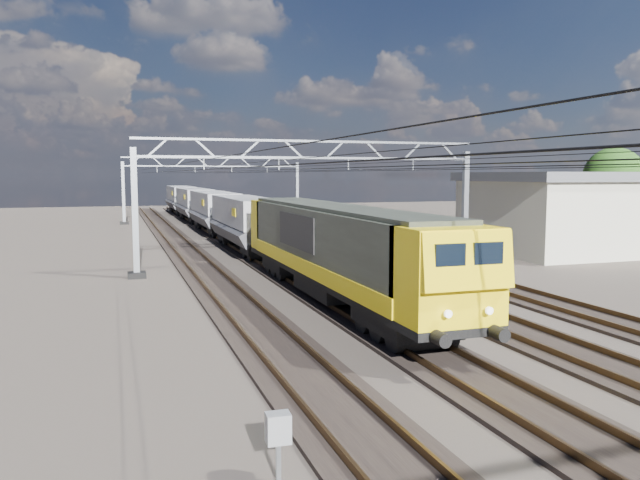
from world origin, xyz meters
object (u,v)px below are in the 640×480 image
object	(u,v)px
hopper_wagon_fourth	(181,197)
catenary_gantry_far	(214,187)
hopper_wagon_mid	(214,208)
industrial_shed	(607,211)
catenary_gantry_mid	(314,199)
hopper_wagon_lead	(246,219)
trackside_cabinet	(278,430)
locomotive	(334,246)
hopper_wagon_third	(194,202)
tree_far	(618,180)

from	to	relation	value
hopper_wagon_fourth	catenary_gantry_far	bearing A→B (deg)	-82.59
hopper_wagon_mid	industrial_shed	xyz separation A→B (m)	(24.00, -20.99, 0.49)
catenary_gantry_mid	catenary_gantry_far	xyz separation A→B (m)	(0.00, 36.00, 0.00)
hopper_wagon_lead	trackside_cabinet	xyz separation A→B (m)	(-5.99, -31.65, -1.29)
locomotive	hopper_wagon_lead	xyz separation A→B (m)	(-0.00, 17.70, -0.09)
hopper_wagon_third	industrial_shed	size ratio (longest dim) A/B	0.70
hopper_wagon_third	industrial_shed	bearing A→B (deg)	-55.70
hopper_wagon_mid	hopper_wagon_fourth	bearing A→B (deg)	90.00
hopper_wagon_lead	tree_far	xyz separation A→B (m)	(32.32, 1.00, 2.58)
locomotive	hopper_wagon_third	distance (m)	46.10
hopper_wagon_lead	locomotive	bearing A→B (deg)	-90.00
locomotive	trackside_cabinet	world-z (taller)	locomotive
industrial_shed	trackside_cabinet	bearing A→B (deg)	-140.34
catenary_gantry_far	hopper_wagon_lead	bearing A→B (deg)	-94.20
hopper_wagon_mid	trackside_cabinet	size ratio (longest dim) A/B	10.53
trackside_cabinet	tree_far	size ratio (longest dim) A/B	0.16
catenary_gantry_mid	trackside_cabinet	size ratio (longest dim) A/B	16.11
catenary_gantry_far	hopper_wagon_fourth	size ratio (longest dim) A/B	1.53
catenary_gantry_mid	hopper_wagon_fourth	size ratio (longest dim) A/B	1.53
hopper_wagon_third	locomotive	bearing A→B (deg)	-90.00
catenary_gantry_far	industrial_shed	xyz separation A→B (m)	(22.00, -34.00, -1.18)
hopper_wagon_third	trackside_cabinet	world-z (taller)	hopper_wagon_third
hopper_wagon_third	tree_far	distance (m)	42.45
industrial_shed	tree_far	bearing A→B (deg)	43.12
locomotive	tree_far	distance (m)	37.42
catenary_gantry_mid	catenary_gantry_far	bearing A→B (deg)	90.00
tree_far	catenary_gantry_far	bearing A→B (deg)	139.15
hopper_wagon_lead	tree_far	bearing A→B (deg)	1.77
catenary_gantry_far	hopper_wagon_mid	distance (m)	13.27
catenary_gantry_mid	hopper_wagon_third	world-z (taller)	catenary_gantry_mid
catenary_gantry_mid	hopper_wagon_lead	xyz separation A→B (m)	(-2.00, 8.79, -1.67)
catenary_gantry_mid	hopper_wagon_mid	world-z (taller)	catenary_gantry_mid
catenary_gantry_far	hopper_wagon_lead	xyz separation A→B (m)	(-2.00, -27.21, -1.67)
hopper_wagon_lead	hopper_wagon_fourth	bearing A→B (deg)	90.00
catenary_gantry_mid	hopper_wagon_mid	xyz separation A→B (m)	(-2.00, 22.99, -1.67)
locomotive	tree_far	size ratio (longest dim) A/B	2.79
hopper_wagon_fourth	tree_far	xyz separation A→B (m)	(32.32, -41.60, 2.58)
hopper_wagon_mid	tree_far	distance (m)	35.01
hopper_wagon_third	hopper_wagon_fourth	bearing A→B (deg)	90.00
catenary_gantry_far	hopper_wagon_mid	world-z (taller)	catenary_gantry_far
hopper_wagon_third	industrial_shed	xyz separation A→B (m)	(24.00, -35.19, 0.49)
hopper_wagon_lead	hopper_wagon_mid	xyz separation A→B (m)	(0.00, 14.20, 0.00)
hopper_wagon_lead	industrial_shed	size ratio (longest dim) A/B	0.70
catenary_gantry_far	hopper_wagon_fourth	bearing A→B (deg)	97.41
hopper_wagon_fourth	trackside_cabinet	distance (m)	74.50
tree_far	hopper_wagon_mid	bearing A→B (deg)	157.78
hopper_wagon_mid	hopper_wagon_third	world-z (taller)	same
locomotive	hopper_wagon_mid	distance (m)	31.90
hopper_wagon_fourth	hopper_wagon_mid	bearing A→B (deg)	-90.00
hopper_wagon_mid	trackside_cabinet	distance (m)	46.26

